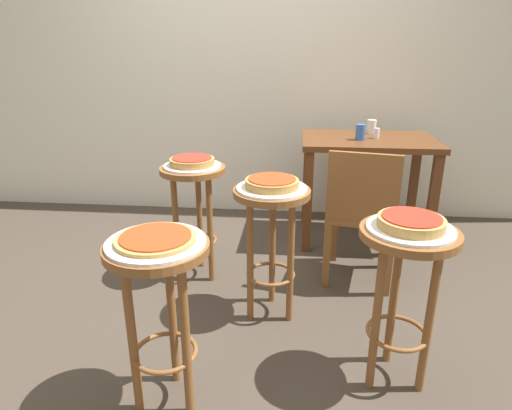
% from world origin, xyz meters
% --- Properties ---
extents(ground_plane, '(6.00, 6.00, 0.00)m').
position_xyz_m(ground_plane, '(0.00, 0.00, 0.00)').
color(ground_plane, '#42382D').
extents(back_wall, '(6.00, 0.10, 3.00)m').
position_xyz_m(back_wall, '(0.00, 1.65, 1.50)').
color(back_wall, silver).
rests_on(back_wall, ground_plane).
extents(stool_foreground, '(0.39, 0.39, 0.72)m').
position_xyz_m(stool_foreground, '(-0.10, -0.68, 0.53)').
color(stool_foreground, brown).
rests_on(stool_foreground, ground_plane).
extents(serving_plate_foreground, '(0.37, 0.37, 0.01)m').
position_xyz_m(serving_plate_foreground, '(-0.10, -0.68, 0.73)').
color(serving_plate_foreground, silver).
rests_on(serving_plate_foreground, stool_foreground).
extents(pizza_foreground, '(0.30, 0.30, 0.02)m').
position_xyz_m(pizza_foreground, '(-0.10, -0.68, 0.74)').
color(pizza_foreground, tan).
rests_on(pizza_foreground, serving_plate_foreground).
extents(stool_middle, '(0.39, 0.39, 0.72)m').
position_xyz_m(stool_middle, '(0.86, -0.46, 0.53)').
color(stool_middle, brown).
rests_on(stool_middle, ground_plane).
extents(serving_plate_middle, '(0.34, 0.34, 0.01)m').
position_xyz_m(serving_plate_middle, '(0.86, -0.46, 0.73)').
color(serving_plate_middle, silver).
rests_on(serving_plate_middle, stool_middle).
extents(pizza_middle, '(0.26, 0.26, 0.05)m').
position_xyz_m(pizza_middle, '(0.86, -0.46, 0.75)').
color(pizza_middle, tan).
rests_on(pizza_middle, serving_plate_middle).
extents(stool_leftside, '(0.39, 0.39, 0.72)m').
position_xyz_m(stool_leftside, '(0.29, 0.01, 0.53)').
color(stool_leftside, brown).
rests_on(stool_leftside, ground_plane).
extents(serving_plate_leftside, '(0.36, 0.36, 0.01)m').
position_xyz_m(serving_plate_leftside, '(0.29, 0.01, 0.73)').
color(serving_plate_leftside, white).
rests_on(serving_plate_leftside, stool_leftside).
extents(pizza_leftside, '(0.27, 0.27, 0.05)m').
position_xyz_m(pizza_leftside, '(0.29, 0.01, 0.75)').
color(pizza_leftside, '#B78442').
rests_on(pizza_leftside, serving_plate_leftside).
extents(stool_rear, '(0.39, 0.39, 0.72)m').
position_xyz_m(stool_rear, '(-0.21, 0.39, 0.53)').
color(stool_rear, brown).
rests_on(stool_rear, ground_plane).
extents(serving_plate_rear, '(0.34, 0.34, 0.01)m').
position_xyz_m(serving_plate_rear, '(-0.21, 0.39, 0.73)').
color(serving_plate_rear, silver).
rests_on(serving_plate_rear, stool_rear).
extents(pizza_rear, '(0.26, 0.26, 0.05)m').
position_xyz_m(pizza_rear, '(-0.21, 0.39, 0.75)').
color(pizza_rear, '#B78442').
rests_on(pizza_rear, serving_plate_rear).
extents(dining_table, '(0.94, 0.64, 0.77)m').
position_xyz_m(dining_table, '(0.91, 1.08, 0.64)').
color(dining_table, '#5B3319').
rests_on(dining_table, ground_plane).
extents(cup_near_edge, '(0.07, 0.07, 0.11)m').
position_xyz_m(cup_near_edge, '(0.84, 1.02, 0.83)').
color(cup_near_edge, '#3360B2').
rests_on(cup_near_edge, dining_table).
extents(cup_far_edge, '(0.07, 0.07, 0.10)m').
position_xyz_m(cup_far_edge, '(0.95, 1.27, 0.82)').
color(cup_far_edge, silver).
rests_on(cup_far_edge, dining_table).
extents(condiment_shaker, '(0.04, 0.04, 0.07)m').
position_xyz_m(condiment_shaker, '(0.96, 1.08, 0.81)').
color(condiment_shaker, white).
rests_on(condiment_shaker, dining_table).
extents(wooden_chair, '(0.47, 0.47, 0.85)m').
position_xyz_m(wooden_chair, '(0.80, 0.40, 0.47)').
color(wooden_chair, brown).
rests_on(wooden_chair, ground_plane).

